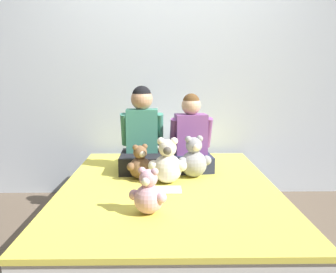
% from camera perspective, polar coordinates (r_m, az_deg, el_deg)
% --- Properties ---
extents(ground_plane, '(14.00, 14.00, 0.00)m').
position_cam_1_polar(ground_plane, '(2.64, 0.12, -16.76)').
color(ground_plane, brown).
extents(wall_behind_bed, '(8.00, 0.06, 2.50)m').
position_cam_1_polar(wall_behind_bed, '(3.49, -0.20, 11.03)').
color(wall_behind_bed, silver).
rests_on(wall_behind_bed, ground_plane).
extents(bed, '(1.48, 1.99, 0.43)m').
position_cam_1_polar(bed, '(2.55, 0.12, -12.48)').
color(bed, '#2D2D33').
rests_on(bed, ground_plane).
extents(child_on_left, '(0.34, 0.40, 0.67)m').
position_cam_1_polar(child_on_left, '(2.84, -4.18, -0.17)').
color(child_on_left, black).
rests_on(child_on_left, bed).
extents(child_on_right, '(0.35, 0.34, 0.61)m').
position_cam_1_polar(child_on_right, '(2.85, 3.74, -0.32)').
color(child_on_right, '#282D47').
rests_on(child_on_right, bed).
extents(teddy_bear_held_by_left_child, '(0.20, 0.16, 0.26)m').
position_cam_1_polar(teddy_bear_held_by_left_child, '(2.61, -4.45, -4.47)').
color(teddy_bear_held_by_left_child, brown).
rests_on(teddy_bear_held_by_left_child, bed).
extents(teddy_bear_held_by_right_child, '(0.26, 0.20, 0.31)m').
position_cam_1_polar(teddy_bear_held_by_right_child, '(2.65, 4.17, -3.72)').
color(teddy_bear_held_by_right_child, '#939399').
rests_on(teddy_bear_held_by_right_child, bed).
extents(teddy_bear_between_children, '(0.27, 0.20, 0.33)m').
position_cam_1_polar(teddy_bear_between_children, '(2.50, -0.08, -4.42)').
color(teddy_bear_between_children, silver).
rests_on(teddy_bear_between_children, bed).
extents(teddy_bear_at_foot_of_bed, '(0.21, 0.16, 0.26)m').
position_cam_1_polar(teddy_bear_at_foot_of_bed, '(1.98, -3.16, -9.24)').
color(teddy_bear_at_foot_of_bed, '#DBA3B2').
rests_on(teddy_bear_at_foot_of_bed, bed).
extents(pillow_at_headboard, '(0.44, 0.28, 0.11)m').
position_cam_1_polar(pillow_at_headboard, '(3.26, -0.12, -2.43)').
color(pillow_at_headboard, silver).
rests_on(pillow_at_headboard, bed).
extents(sign_card, '(0.21, 0.15, 0.00)m').
position_cam_1_polar(sign_card, '(2.39, -0.40, -8.50)').
color(sign_card, white).
rests_on(sign_card, bed).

